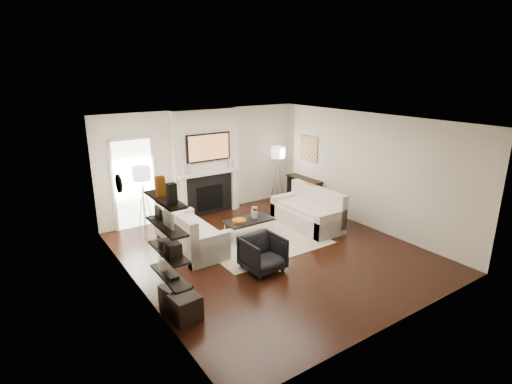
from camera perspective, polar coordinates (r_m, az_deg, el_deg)
room_envelope at (r=7.91m, az=2.44°, el=0.33°), size 6.00×6.00×6.00m
chimney_breast at (r=10.28m, az=-7.15°, el=4.15°), size 1.80×0.25×2.70m
fireplace_surround at (r=10.38m, az=-6.64°, el=-0.46°), size 1.30×0.02×1.04m
firebox at (r=10.40m, az=-6.61°, el=-0.83°), size 0.75×0.02×0.65m
mantel_pilaster_l at (r=10.05m, az=-10.20°, el=-1.02°), size 0.12×0.08×1.10m
mantel_pilaster_r at (r=10.68m, az=-3.15°, el=0.31°), size 0.12×0.08×1.10m
mantel_shelf at (r=10.17m, az=-6.62°, el=2.70°), size 1.70×0.18×0.07m
tv_body at (r=10.05m, az=-6.82°, el=6.37°), size 1.20×0.06×0.70m
tv_screen at (r=10.03m, az=-6.73°, el=6.35°), size 1.10×0.00×0.62m
candlestick_l_tall at (r=9.91m, az=-9.50°, el=3.29°), size 0.04×0.04×0.30m
candlestick_l_short at (r=9.86m, az=-10.18°, el=3.01°), size 0.04×0.04×0.24m
candlestick_r_tall at (r=10.40m, az=-3.99°, el=4.13°), size 0.04×0.04×0.30m
candlestick_r_short at (r=10.47m, az=-3.38°, el=4.06°), size 0.04×0.04×0.24m
hallway_panel at (r=9.78m, az=-17.04°, el=1.04°), size 0.90×0.02×2.10m
door_trim_l at (r=9.65m, az=-19.71°, el=0.56°), size 0.06×0.06×2.16m
door_trim_r at (r=9.91m, az=-14.37°, el=1.46°), size 0.06×0.06×2.16m
door_trim_top at (r=9.54m, az=-17.56°, el=7.26°), size 1.02×0.06×0.06m
rug at (r=8.88m, az=0.83°, el=-6.98°), size 2.60×2.00×0.01m
loveseat_left_base at (r=8.54m, az=-9.18°, el=-6.74°), size 0.85×1.80×0.42m
loveseat_left_back at (r=8.30m, az=-11.38°, el=-5.22°), size 0.18×1.80×0.80m
loveseat_left_arm_n at (r=7.84m, az=-6.65°, el=-8.16°), size 0.85×0.18×0.60m
loveseat_left_arm_s at (r=9.20m, az=-11.37°, el=-4.48°), size 0.85×0.18×0.60m
loveseat_left_cushion at (r=8.46m, az=-8.96°, el=-5.05°), size 0.63×1.44×0.10m
pillow_left_orange at (r=8.49m, az=-12.26°, el=-3.29°), size 0.10×0.42×0.42m
pillow_left_charcoal at (r=7.97m, az=-10.61°, el=-4.62°), size 0.10×0.40×0.40m
loveseat_right_base at (r=9.70m, az=7.25°, el=-3.70°), size 0.85×1.80×0.42m
loveseat_right_back at (r=9.80m, az=8.79°, el=-1.57°), size 0.18×1.80×0.80m
loveseat_right_arm_n at (r=9.12m, az=10.62°, el=-4.63°), size 0.85×0.18×0.60m
loveseat_right_arm_s at (r=10.25m, az=4.29°, el=-1.92°), size 0.85×0.18×0.60m
loveseat_right_cushion at (r=9.58m, az=7.08°, el=-2.31°), size 0.63×1.44×0.10m
pillow_right_orange at (r=9.95m, az=7.68°, el=-0.00°), size 0.10×0.42×0.42m
pillow_right_charcoal at (r=9.54m, az=10.06°, el=-0.94°), size 0.10×0.40×0.40m
coffee_table at (r=8.94m, az=-1.03°, el=-4.08°), size 1.10×0.55×0.04m
coffee_leg_nw at (r=8.60m, az=-3.02°, el=-6.49°), size 0.02×0.02×0.38m
coffee_leg_ne at (r=9.12m, az=2.38°, el=-5.08°), size 0.02×0.02×0.38m
coffee_leg_sw at (r=8.95m, az=-4.49°, el=-5.55°), size 0.02×0.02×0.38m
coffee_leg_se at (r=9.45m, az=0.79°, el=-4.25°), size 0.02×0.02×0.38m
hurricane_glass at (r=8.96m, az=-0.23°, el=-2.93°), size 0.14×0.14×0.25m
hurricane_candle at (r=8.99m, az=-0.23°, el=-3.32°), size 0.11×0.11×0.16m
copper_bowl at (r=8.80m, az=-2.40°, el=-4.13°), size 0.32×0.32×0.05m
armchair at (r=7.54m, az=0.98°, el=-8.56°), size 0.73×0.68×0.72m
lamp_left_post at (r=9.34m, az=-15.61°, el=-2.49°), size 0.02×0.02×1.20m
lamp_left_shade at (r=9.10m, az=-16.04°, el=2.56°), size 0.40×0.40×0.30m
lamp_left_leg_a at (r=9.37m, az=-14.98°, el=-2.37°), size 0.25×0.02×1.23m
lamp_left_leg_b at (r=9.41m, az=-16.12°, el=-2.39°), size 0.14×0.22×1.23m
lamp_left_leg_c at (r=9.24m, az=-15.74°, el=-2.72°), size 0.14×0.22×1.23m
lamp_right_post at (r=11.24m, az=3.13°, el=1.43°), size 0.02×0.02×1.20m
lamp_right_shade at (r=11.04m, az=3.20°, el=5.68°), size 0.40×0.40×0.30m
lamp_right_leg_a at (r=11.31m, az=3.57°, el=1.51°), size 0.25×0.02×1.23m
lamp_right_leg_b at (r=11.28m, az=2.62°, el=1.50°), size 0.14×0.22×1.23m
lamp_right_leg_c at (r=11.14m, az=3.20°, el=1.28°), size 0.14×0.22×1.23m
console_top at (r=11.14m, az=6.88°, el=1.88°), size 0.35×1.20×0.04m
console_leg_n at (r=10.85m, az=8.71°, el=-0.67°), size 0.30×0.04×0.71m
console_leg_s at (r=11.65m, az=5.05°, el=0.69°), size 0.30×0.04×0.71m
wall_art at (r=11.09m, az=7.54°, el=6.13°), size 0.03×0.70×0.70m
shelf_bottom at (r=6.16m, az=-12.18°, el=-11.71°), size 0.25×1.00×0.03m
shelf_lower at (r=5.98m, az=-12.42°, el=-8.34°), size 0.25×1.00×0.04m
shelf_upper at (r=5.82m, az=-12.67°, el=-4.78°), size 0.25×1.00×0.04m
shelf_top at (r=5.69m, az=-12.93°, el=-1.03°), size 0.25×1.00×0.04m
decor_magfile_a at (r=5.39m, az=-11.93°, el=-0.22°), size 0.12×0.10×0.28m
decor_magfile_b at (r=5.76m, az=-13.52°, el=0.80°), size 0.12×0.10×0.28m
decor_frame_a at (r=5.69m, az=-12.40°, el=-3.89°), size 0.04×0.30×0.22m
decor_frame_b at (r=6.04m, az=-13.78°, el=-2.95°), size 0.04×0.22×0.18m
decor_wine_rack at (r=5.77m, az=-11.78°, el=-7.98°), size 0.18×0.25×0.20m
decor_box_small at (r=6.06m, az=-12.96°, el=-7.20°), size 0.15×0.12×0.12m
decor_books at (r=6.06m, az=-11.88°, el=-11.71°), size 0.14×0.20×0.05m
decor_box_tall at (r=6.29m, az=-13.02°, el=-10.01°), size 0.10×0.10×0.18m
clock_rim at (r=7.45m, az=-19.02°, el=1.15°), size 0.04×0.34×0.34m
clock_face at (r=7.46m, az=-18.84°, el=1.18°), size 0.01×0.29×0.29m
ottoman_near at (r=6.62m, az=-11.36°, el=-14.47°), size 0.47×0.47×0.40m
ottoman_far at (r=6.34m, az=-10.03°, el=-15.95°), size 0.43×0.43×0.40m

